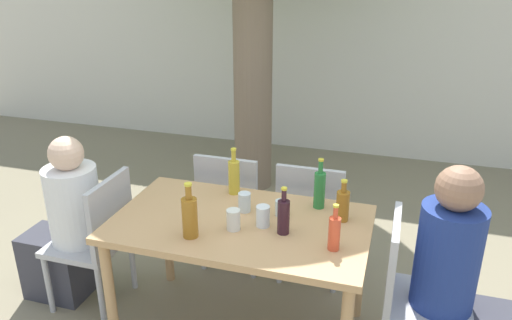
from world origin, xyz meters
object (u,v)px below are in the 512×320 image
at_px(person_seated_1, 460,291).
at_px(oil_cruet_0, 234,176).
at_px(person_seated_0, 66,229).
at_px(green_bottle_5, 320,189).
at_px(drinking_glass_3, 233,220).
at_px(soda_bottle_4, 334,232).
at_px(drinking_glass_0, 281,208).
at_px(amber_bottle_1, 190,216).
at_px(drinking_glass_2, 245,202).
at_px(patio_chair_0, 98,235).
at_px(patio_chair_1, 411,289).
at_px(wine_bottle_3, 284,216).
at_px(patio_chair_2, 232,204).
at_px(patio_chair_3, 311,215).
at_px(amber_bottle_2, 343,205).
at_px(dining_table_front, 240,235).
at_px(drinking_glass_1, 263,216).

distance_m(person_seated_1, oil_cruet_0, 1.41).
xyz_separation_m(person_seated_0, oil_cruet_0, (1.04, 0.33, 0.37)).
bearing_deg(green_bottle_5, drinking_glass_3, -135.24).
relative_size(soda_bottle_4, drinking_glass_0, 2.70).
relative_size(amber_bottle_1, drinking_glass_2, 2.71).
distance_m(patio_chair_0, soda_bottle_4, 1.53).
xyz_separation_m(patio_chair_1, person_seated_1, (0.23, -0.00, 0.04)).
xyz_separation_m(wine_bottle_3, soda_bottle_4, (0.28, -0.08, -0.01)).
distance_m(patio_chair_2, patio_chair_3, 0.57).
distance_m(soda_bottle_4, green_bottle_5, 0.46).
xyz_separation_m(patio_chair_1, amber_bottle_2, (-0.41, 0.18, 0.35)).
relative_size(person_seated_0, drinking_glass_3, 9.91).
bearing_deg(person_seated_1, patio_chair_2, 66.19).
bearing_deg(drinking_glass_0, dining_table_front, -146.69).
height_order(patio_chair_2, patio_chair_3, same).
distance_m(green_bottle_5, drinking_glass_0, 0.26).
bearing_deg(wine_bottle_3, drinking_glass_1, 161.86).
bearing_deg(green_bottle_5, person_seated_0, -169.46).
distance_m(patio_chair_2, amber_bottle_2, 1.01).
bearing_deg(patio_chair_0, amber_bottle_1, 72.81).
bearing_deg(wine_bottle_3, patio_chair_3, 87.98).
bearing_deg(drinking_glass_3, patio_chair_2, 110.67).
height_order(dining_table_front, patio_chair_1, patio_chair_1).
bearing_deg(patio_chair_1, green_bottle_5, 62.33).
height_order(person_seated_1, drinking_glass_0, person_seated_1).
bearing_deg(dining_table_front, wine_bottle_3, -12.16).
xyz_separation_m(amber_bottle_2, drinking_glass_1, (-0.40, -0.19, -0.04)).
bearing_deg(patio_chair_1, amber_bottle_2, 66.51).
xyz_separation_m(patio_chair_3, drinking_glass_0, (-0.09, -0.52, 0.30)).
bearing_deg(amber_bottle_1, drinking_glass_3, 35.35).
xyz_separation_m(patio_chair_0, amber_bottle_1, (0.75, -0.23, 0.37)).
height_order(person_seated_0, wine_bottle_3, person_seated_0).
distance_m(amber_bottle_2, wine_bottle_3, 0.36).
xyz_separation_m(amber_bottle_1, drinking_glass_0, (0.39, 0.36, -0.07)).
distance_m(amber_bottle_1, soda_bottle_4, 0.74).
xyz_separation_m(amber_bottle_1, green_bottle_5, (0.58, 0.52, -0.00)).
relative_size(dining_table_front, drinking_glass_1, 12.05).
relative_size(patio_chair_3, soda_bottle_4, 3.61).
height_order(soda_bottle_4, drinking_glass_2, soda_bottle_4).
relative_size(patio_chair_0, drinking_glass_0, 9.74).
xyz_separation_m(amber_bottle_1, drinking_glass_2, (0.18, 0.35, -0.06)).
height_order(wine_bottle_3, drinking_glass_3, wine_bottle_3).
bearing_deg(amber_bottle_1, dining_table_front, 49.83).
height_order(dining_table_front, patio_chair_2, patio_chair_2).
xyz_separation_m(patio_chair_0, drinking_glass_3, (0.94, -0.10, 0.31)).
bearing_deg(drinking_glass_3, drinking_glass_2, 92.36).
bearing_deg(drinking_glass_0, green_bottle_5, 40.64).
relative_size(wine_bottle_3, green_bottle_5, 0.87).
bearing_deg(drinking_glass_1, patio_chair_0, 179.19).
bearing_deg(drinking_glass_1, patio_chair_3, 77.29).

